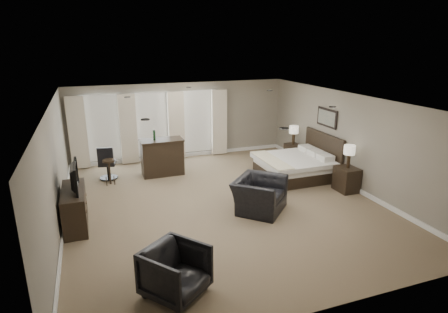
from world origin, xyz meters
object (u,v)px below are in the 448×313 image
object	(u,v)px
lamp_near	(349,157)
bar_counter	(162,157)
lamp_far	(294,135)
armchair_near	(259,189)
nightstand_near	(347,179)
bed	(292,157)
bar_stool_right	(156,156)
nightstand_far	(293,152)
desk_chair	(107,162)
armchair_far	(175,269)
dresser	(75,208)
tv	(72,187)
bar_stool_left	(110,172)

from	to	relation	value
lamp_near	bar_counter	distance (m)	5.41
lamp_far	armchair_near	bearing A→B (deg)	-130.77
nightstand_near	lamp_far	world-z (taller)	lamp_far
bed	lamp_near	xyz separation A→B (m)	(0.89, -1.45, 0.34)
lamp_near	bar_stool_right	world-z (taller)	lamp_near
nightstand_near	armchair_near	xyz separation A→B (m)	(-2.76, -0.30, 0.21)
nightstand_far	armchair_near	size ratio (longest dim) A/B	0.47
nightstand_near	bar_counter	world-z (taller)	bar_counter
bar_counter	desk_chair	xyz separation A→B (m)	(-1.60, 0.17, -0.05)
bar_stool_right	bed	bearing A→B (deg)	-33.10
lamp_near	bar_counter	size ratio (longest dim) A/B	0.49
bar_stool_right	desk_chair	size ratio (longest dim) A/B	0.69
nightstand_near	lamp_far	xyz separation A→B (m)	(0.00, 2.90, 0.56)
armchair_near	armchair_far	bearing A→B (deg)	177.22
bed	lamp_far	distance (m)	1.72
bed	armchair_far	xyz separation A→B (m)	(-4.48, -4.17, -0.18)
dresser	bar_stool_right	world-z (taller)	dresser
tv	bar_counter	world-z (taller)	bar_counter
bed	dresser	world-z (taller)	bed
dresser	armchair_near	xyz separation A→B (m)	(4.16, -0.65, 0.11)
armchair_far	desk_chair	distance (m)	5.97
nightstand_near	bar_stool_left	distance (m)	6.63
bed	armchair_far	bearing A→B (deg)	-137.01
armchair_far	bar_counter	world-z (taller)	bar_counter
lamp_far	bar_stool_left	bearing A→B (deg)	-178.43
dresser	lamp_far	bearing A→B (deg)	20.27
nightstand_far	bar_counter	world-z (taller)	bar_counter
armchair_near	bar_counter	bearing A→B (deg)	71.28
nightstand_near	armchair_near	size ratio (longest dim) A/B	0.54
nightstand_far	bar_stool_right	xyz separation A→B (m)	(-4.53, 0.93, 0.07)
lamp_near	bar_stool_right	size ratio (longest dim) A/B	0.88
dresser	tv	size ratio (longest dim) A/B	1.43
nightstand_near	nightstand_far	xyz separation A→B (m)	(0.00, 2.90, -0.04)
bed	bar_stool_left	xyz separation A→B (m)	(-5.15, 1.28, -0.27)
nightstand_far	lamp_near	size ratio (longest dim) A/B	0.92
nightstand_near	armchair_far	xyz separation A→B (m)	(-5.37, -2.72, 0.12)
bar_stool_right	desk_chair	world-z (taller)	desk_chair
bed	nightstand_near	size ratio (longest dim) A/B	3.01
bed	lamp_far	bearing A→B (deg)	58.46
nightstand_near	nightstand_far	distance (m)	2.90
nightstand_near	desk_chair	bearing A→B (deg)	152.12
tv	armchair_near	xyz separation A→B (m)	(4.16, -0.65, -0.38)
nightstand_far	desk_chair	bearing A→B (deg)	177.11
nightstand_near	bar_stool_right	distance (m)	5.93
bed	nightstand_far	world-z (taller)	bed
armchair_far	bar_stool_right	bearing A→B (deg)	44.71
nightstand_near	lamp_far	distance (m)	2.95
tv	desk_chair	distance (m)	3.02
nightstand_near	tv	size ratio (longest dim) A/B	0.65
nightstand_near	lamp_far	bearing A→B (deg)	90.00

